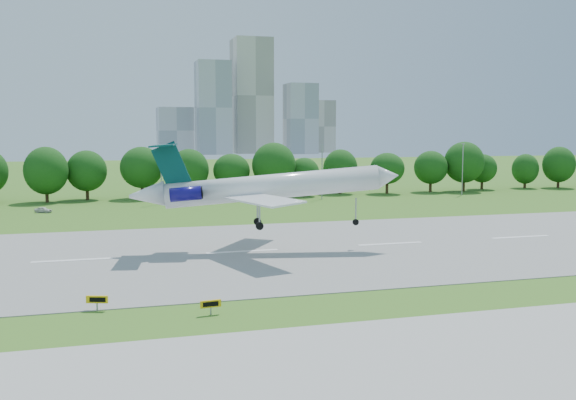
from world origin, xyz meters
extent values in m
plane|color=#36681B|center=(0.00, 0.00, 0.00)|extent=(600.00, 600.00, 0.00)
cube|color=gray|center=(0.00, 25.00, 0.04)|extent=(400.00, 45.00, 0.08)
cylinder|color=#382314|center=(20.00, 92.00, 1.80)|extent=(0.70, 0.70, 3.60)
sphere|color=#104311|center=(20.00, 92.00, 6.20)|extent=(8.40, 8.40, 8.40)
cylinder|color=#382314|center=(60.00, 92.00, 1.80)|extent=(0.70, 0.70, 3.60)
sphere|color=#104311|center=(60.00, 92.00, 6.20)|extent=(8.40, 8.40, 8.40)
cylinder|color=#382314|center=(100.00, 92.00, 1.80)|extent=(0.70, 0.70, 3.60)
sphere|color=#104311|center=(100.00, 92.00, 6.20)|extent=(8.40, 8.40, 8.40)
cylinder|color=gray|center=(15.00, 82.00, 6.00)|extent=(0.24, 0.24, 12.00)
cube|color=gray|center=(15.00, 82.00, 12.10)|extent=(0.90, 0.25, 0.18)
cylinder|color=gray|center=(50.00, 82.00, 6.00)|extent=(0.24, 0.24, 12.00)
cube|color=gray|center=(50.00, 82.00, 12.10)|extent=(0.90, 0.25, 0.18)
cylinder|color=gray|center=(85.00, 82.00, 6.00)|extent=(0.24, 0.24, 12.00)
cube|color=gray|center=(85.00, 82.00, 12.10)|extent=(0.90, 0.25, 0.18)
cube|color=#B2B2B7|center=(75.00, 380.00, 31.00)|extent=(22.00, 22.00, 62.00)
cube|color=beige|center=(105.00, 395.00, 40.00)|extent=(26.00, 26.00, 80.00)
cube|color=#B2B2B7|center=(135.00, 375.00, 24.00)|extent=(20.00, 20.00, 48.00)
cube|color=beige|center=(158.00, 400.00, 19.00)|extent=(18.00, 18.00, 38.00)
cube|color=#B2B2B7|center=(52.00, 405.00, 16.00)|extent=(24.00, 24.00, 32.00)
cylinder|color=white|center=(23.88, 25.00, 8.05)|extent=(26.77, 7.41, 5.20)
cone|color=white|center=(38.32, 22.60, 9.23)|extent=(3.53, 3.55, 3.30)
cone|color=white|center=(8.74, 27.51, 7.18)|extent=(4.91, 3.78, 3.42)
cube|color=white|center=(21.30, 19.17, 7.04)|extent=(7.33, 12.23, 0.57)
cube|color=white|center=(23.32, 31.35, 7.04)|extent=(10.12, 11.95, 0.57)
cube|color=#053F3F|center=(11.70, 27.02, 10.72)|extent=(4.81, 1.22, 6.04)
cube|color=#053F3F|center=(10.83, 27.17, 13.21)|extent=(4.16, 8.73, 0.42)
cylinder|color=#110B64|center=(13.06, 24.47, 7.47)|extent=(4.05, 2.28, 1.97)
cylinder|color=#110B64|center=(13.81, 29.00, 7.47)|extent=(4.05, 2.28, 1.97)
cylinder|color=gray|center=(34.32, 23.27, 4.97)|extent=(0.18, 0.18, 3.09)
cylinder|color=black|center=(34.32, 23.27, 3.42)|extent=(0.83, 0.39, 0.79)
cylinder|color=gray|center=(21.82, 23.37, 4.97)|extent=(0.21, 0.21, 3.09)
cylinder|color=black|center=(21.82, 23.37, 3.42)|extent=(1.02, 0.55, 0.97)
cylinder|color=gray|center=(22.45, 27.20, 4.97)|extent=(0.21, 0.21, 3.09)
cylinder|color=black|center=(22.45, 27.20, 3.42)|extent=(1.02, 0.55, 0.97)
cube|color=gray|center=(2.97, 2.57, 0.40)|extent=(0.14, 0.14, 0.79)
cube|color=yellow|center=(2.97, 2.57, 0.96)|extent=(1.79, 0.75, 0.62)
cube|color=black|center=(2.93, 2.46, 0.96)|extent=(1.30, 0.44, 0.40)
cube|color=gray|center=(11.85, -1.22, 0.38)|extent=(0.12, 0.12, 0.76)
cube|color=yellow|center=(11.85, -1.22, 0.92)|extent=(1.74, 0.38, 0.59)
cube|color=black|center=(11.86, -1.34, 0.92)|extent=(1.29, 0.16, 0.38)
imported|color=silver|center=(-7.27, 73.50, 0.54)|extent=(3.39, 2.60, 1.08)
camera|label=1|loc=(3.92, -51.76, 14.75)|focal=40.00mm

